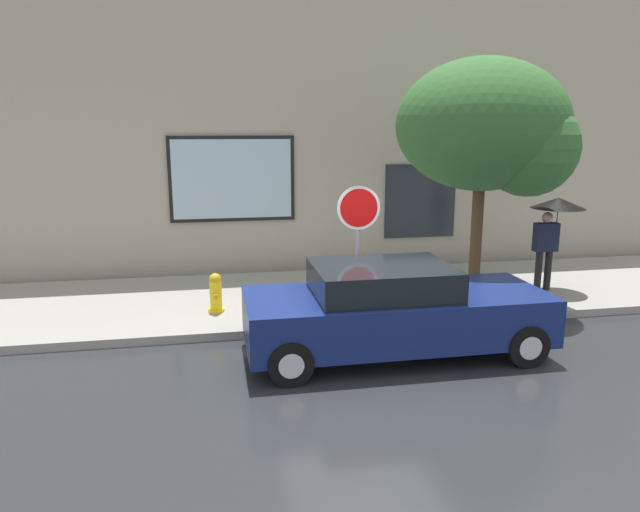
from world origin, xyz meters
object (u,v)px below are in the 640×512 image
pedestrian_with_umbrella (555,215)px  street_tree (492,130)px  parked_car (393,310)px  fire_hydrant (216,293)px  stop_sign (358,226)px

pedestrian_with_umbrella → street_tree: 2.41m
parked_car → fire_hydrant: bearing=140.3°
pedestrian_with_umbrella → stop_sign: bearing=-167.0°
fire_hydrant → stop_sign: 2.90m
parked_car → fire_hydrant: (-2.67, 2.22, -0.21)m
parked_car → street_tree: size_ratio=1.00×
stop_sign → pedestrian_with_umbrella: bearing=13.0°
fire_hydrant → stop_sign: bearing=-17.6°
stop_sign → fire_hydrant: bearing=162.4°
fire_hydrant → street_tree: street_tree is taller
parked_car → pedestrian_with_umbrella: size_ratio=2.40×
street_tree → pedestrian_with_umbrella: bearing=11.7°
fire_hydrant → street_tree: 5.96m
fire_hydrant → street_tree: bearing=-1.3°
parked_car → street_tree: street_tree is taller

